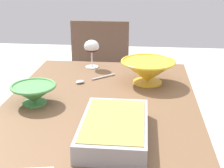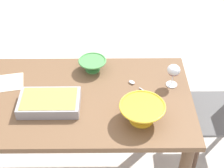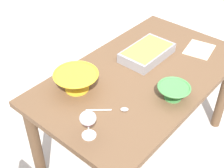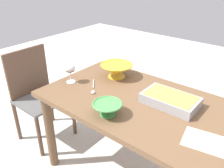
{
  "view_description": "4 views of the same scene",
  "coord_description": "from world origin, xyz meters",
  "views": [
    {
      "loc": [
        1.15,
        0.17,
        1.29
      ],
      "look_at": [
        -0.16,
        0.04,
        0.79
      ],
      "focal_mm": 52.74,
      "sensor_mm": 36.0,
      "label": 1
    },
    {
      "loc": [
        -0.19,
        1.57,
        2.17
      ],
      "look_at": [
        -0.21,
        -0.07,
        0.77
      ],
      "focal_mm": 54.74,
      "sensor_mm": 36.0,
      "label": 2
    },
    {
      "loc": [
        -1.33,
        -0.9,
        1.91
      ],
      "look_at": [
        -0.29,
        -0.0,
        0.82
      ],
      "focal_mm": 50.52,
      "sensor_mm": 36.0,
      "label": 3
    },
    {
      "loc": [
        0.72,
        -1.2,
        1.57
      ],
      "look_at": [
        -0.24,
        -0.03,
        0.79
      ],
      "focal_mm": 37.65,
      "sensor_mm": 36.0,
      "label": 4
    }
  ],
  "objects": [
    {
      "name": "wine_glass",
      "position": [
        -0.59,
        -0.11,
        0.84
      ],
      "size": [
        0.08,
        0.08,
        0.16
      ],
      "color": "white",
      "rests_on": "dining_table"
    },
    {
      "name": "dining_table",
      "position": [
        0.0,
        0.0,
        0.61
      ],
      "size": [
        1.41,
        0.82,
        0.73
      ],
      "color": "brown",
      "rests_on": "ground_plane"
    },
    {
      "name": "casserole_dish",
      "position": [
        0.17,
        0.08,
        0.76
      ],
      "size": [
        0.36,
        0.22,
        0.07
      ],
      "color": "#99999E",
      "rests_on": "dining_table"
    },
    {
      "name": "mixing_bowl",
      "position": [
        -0.08,
        -0.27,
        0.77
      ],
      "size": [
        0.19,
        0.19,
        0.08
      ],
      "color": "#4C994C",
      "rests_on": "dining_table"
    },
    {
      "name": "serving_spoon",
      "position": [
        -0.37,
        -0.1,
        0.73
      ],
      "size": [
        0.17,
        0.19,
        0.01
      ],
      "color": "silver",
      "rests_on": "dining_table"
    },
    {
      "name": "small_bowl",
      "position": [
        -0.37,
        0.2,
        0.79
      ],
      "size": [
        0.26,
        0.26,
        0.11
      ],
      "color": "yellow",
      "rests_on": "dining_table"
    },
    {
      "name": "ground_plane",
      "position": [
        0.0,
        0.0,
        0.0
      ],
      "size": [
        8.0,
        8.0,
        0.0
      ],
      "primitive_type": "plane",
      "color": "beige"
    },
    {
      "name": "napkin",
      "position": [
        0.49,
        -0.14,
        0.73
      ],
      "size": [
        0.25,
        0.21,
        0.0
      ],
      "primitive_type": "cube",
      "rotation": [
        0.0,
        0.0,
        0.19
      ],
      "color": "beige",
      "rests_on": "dining_table"
    }
  ]
}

